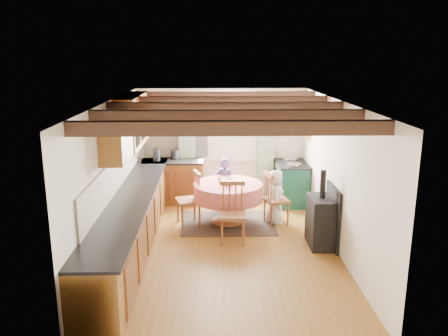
{
  "coord_description": "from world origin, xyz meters",
  "views": [
    {
      "loc": [
        -0.2,
        -6.95,
        3.1
      ],
      "look_at": [
        0.0,
        0.8,
        1.15
      ],
      "focal_mm": 36.35,
      "sensor_mm": 36.0,
      "label": 1
    }
  ],
  "objects_px": {
    "chair_left": "(188,199)",
    "cast_iron_stove": "(322,208)",
    "child_right": "(275,197)",
    "chair_near": "(233,213)",
    "dining_table": "(228,204)",
    "aga_range": "(291,183)",
    "cup": "(220,179)",
    "chair_right": "(277,198)",
    "child_far": "(225,185)"
  },
  "relations": [
    {
      "from": "chair_right",
      "to": "cup",
      "type": "xyz_separation_m",
      "value": [
        -1.06,
        0.19,
        0.32
      ]
    },
    {
      "from": "child_right",
      "to": "chair_near",
      "type": "bearing_deg",
      "value": 137.83
    },
    {
      "from": "chair_near",
      "to": "cast_iron_stove",
      "type": "height_order",
      "value": "cast_iron_stove"
    },
    {
      "from": "aga_range",
      "to": "cast_iron_stove",
      "type": "relative_size",
      "value": 0.75
    },
    {
      "from": "chair_right",
      "to": "aga_range",
      "type": "xyz_separation_m",
      "value": [
        0.49,
        1.22,
        -0.05
      ]
    },
    {
      "from": "aga_range",
      "to": "child_far",
      "type": "xyz_separation_m",
      "value": [
        -1.43,
        -0.45,
        0.1
      ]
    },
    {
      "from": "chair_right",
      "to": "child_far",
      "type": "xyz_separation_m",
      "value": [
        -0.94,
        0.77,
        0.05
      ]
    },
    {
      "from": "cast_iron_stove",
      "to": "child_far",
      "type": "xyz_separation_m",
      "value": [
        -1.54,
        1.78,
        -0.1
      ]
    },
    {
      "from": "aga_range",
      "to": "cast_iron_stove",
      "type": "distance_m",
      "value": 2.24
    },
    {
      "from": "child_right",
      "to": "cast_iron_stove",
      "type": "bearing_deg",
      "value": -150.15
    },
    {
      "from": "cup",
      "to": "dining_table",
      "type": "bearing_deg",
      "value": -40.21
    },
    {
      "from": "cast_iron_stove",
      "to": "cup",
      "type": "distance_m",
      "value": 2.05
    },
    {
      "from": "child_far",
      "to": "aga_range",
      "type": "bearing_deg",
      "value": -143.56
    },
    {
      "from": "aga_range",
      "to": "cup",
      "type": "distance_m",
      "value": 1.89
    },
    {
      "from": "aga_range",
      "to": "cast_iron_stove",
      "type": "height_order",
      "value": "cast_iron_stove"
    },
    {
      "from": "dining_table",
      "to": "chair_near",
      "type": "bearing_deg",
      "value": -86.99
    },
    {
      "from": "aga_range",
      "to": "child_right",
      "type": "xyz_separation_m",
      "value": [
        -0.5,
        -1.14,
        0.06
      ]
    },
    {
      "from": "dining_table",
      "to": "child_right",
      "type": "relative_size",
      "value": 1.26
    },
    {
      "from": "dining_table",
      "to": "chair_right",
      "type": "height_order",
      "value": "chair_right"
    },
    {
      "from": "cast_iron_stove",
      "to": "child_right",
      "type": "height_order",
      "value": "cast_iron_stove"
    },
    {
      "from": "child_far",
      "to": "cup",
      "type": "relative_size",
      "value": 11.19
    },
    {
      "from": "chair_left",
      "to": "cast_iron_stove",
      "type": "height_order",
      "value": "cast_iron_stove"
    },
    {
      "from": "dining_table",
      "to": "cup",
      "type": "distance_m",
      "value": 0.48
    },
    {
      "from": "chair_near",
      "to": "child_far",
      "type": "distance_m",
      "value": 1.6
    },
    {
      "from": "child_far",
      "to": "chair_left",
      "type": "bearing_deg",
      "value": 65.64
    },
    {
      "from": "dining_table",
      "to": "aga_range",
      "type": "relative_size",
      "value": 1.32
    },
    {
      "from": "dining_table",
      "to": "child_right",
      "type": "bearing_deg",
      "value": 1.22
    },
    {
      "from": "chair_near",
      "to": "chair_left",
      "type": "bearing_deg",
      "value": 134.27
    },
    {
      "from": "chair_right",
      "to": "aga_range",
      "type": "distance_m",
      "value": 1.32
    },
    {
      "from": "cast_iron_stove",
      "to": "child_right",
      "type": "xyz_separation_m",
      "value": [
        -0.61,
        1.09,
        -0.14
      ]
    },
    {
      "from": "dining_table",
      "to": "cast_iron_stove",
      "type": "relative_size",
      "value": 0.99
    },
    {
      "from": "chair_near",
      "to": "chair_right",
      "type": "xyz_separation_m",
      "value": [
        0.85,
        0.83,
        -0.01
      ]
    },
    {
      "from": "cast_iron_stove",
      "to": "child_far",
      "type": "height_order",
      "value": "cast_iron_stove"
    },
    {
      "from": "chair_left",
      "to": "cup",
      "type": "height_order",
      "value": "chair_left"
    },
    {
      "from": "chair_left",
      "to": "dining_table",
      "type": "bearing_deg",
      "value": 75.35
    },
    {
      "from": "child_right",
      "to": "cup",
      "type": "distance_m",
      "value": 1.09
    },
    {
      "from": "cup",
      "to": "cast_iron_stove",
      "type": "bearing_deg",
      "value": -35.95
    },
    {
      "from": "child_far",
      "to": "child_right",
      "type": "height_order",
      "value": "child_far"
    },
    {
      "from": "aga_range",
      "to": "cup",
      "type": "relative_size",
      "value": 9.89
    },
    {
      "from": "dining_table",
      "to": "aga_range",
      "type": "height_order",
      "value": "aga_range"
    },
    {
      "from": "chair_right",
      "to": "dining_table",
      "type": "bearing_deg",
      "value": 72.49
    },
    {
      "from": "chair_right",
      "to": "child_far",
      "type": "relative_size",
      "value": 0.91
    },
    {
      "from": "dining_table",
      "to": "chair_left",
      "type": "xyz_separation_m",
      "value": [
        -0.74,
        -0.04,
        0.12
      ]
    },
    {
      "from": "cast_iron_stove",
      "to": "chair_right",
      "type": "bearing_deg",
      "value": 120.63
    },
    {
      "from": "chair_near",
      "to": "child_right",
      "type": "bearing_deg",
      "value": 48.97
    },
    {
      "from": "chair_left",
      "to": "child_right",
      "type": "height_order",
      "value": "child_right"
    },
    {
      "from": "cast_iron_stove",
      "to": "aga_range",
      "type": "bearing_deg",
      "value": 92.82
    },
    {
      "from": "chair_left",
      "to": "aga_range",
      "type": "distance_m",
      "value": 2.44
    },
    {
      "from": "child_right",
      "to": "cup",
      "type": "bearing_deg",
      "value": 84.25
    },
    {
      "from": "cast_iron_stove",
      "to": "cup",
      "type": "relative_size",
      "value": 13.16
    }
  ]
}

